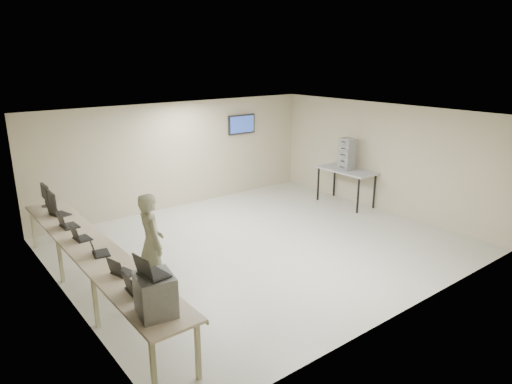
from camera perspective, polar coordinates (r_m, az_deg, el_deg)
room at (r=9.56m, az=0.68°, el=1.34°), size 8.01×7.01×2.81m
workbench at (r=8.08m, az=-19.73°, el=-7.03°), size 0.76×6.00×0.90m
equipment_box at (r=5.80m, az=-12.45°, el=-12.42°), size 0.51×0.56×0.51m
laptop_on_box at (r=5.63m, az=-13.19°, el=-9.62°), size 0.35×0.40×0.29m
laptop_0 at (r=6.39m, az=-14.86°, el=-11.51°), size 0.34×0.41×0.31m
laptop_1 at (r=6.95m, az=-16.61°, el=-9.38°), size 0.35×0.39×0.26m
laptop_2 at (r=7.71m, az=-19.20°, el=-6.98°), size 0.33×0.37×0.26m
laptop_3 at (r=8.42m, az=-21.24°, el=-5.17°), size 0.29×0.35×0.26m
laptop_4 at (r=9.10m, az=-22.66°, el=-3.66°), size 0.33×0.39×0.29m
laptop_5 at (r=9.84m, az=-23.63°, el=-2.30°), size 0.41×0.44×0.29m
monitor_near at (r=10.02m, az=-24.14°, el=-0.96°), size 0.19×0.42×0.42m
monitor_far at (r=10.48m, az=-24.85°, el=-0.15°), size 0.21×0.47×0.47m
soldier at (r=7.96m, az=-12.93°, el=-6.30°), size 0.50×0.69×1.77m
side_table at (r=12.63m, az=11.23°, el=2.47°), size 0.76×1.63×0.98m
storage_bins at (r=12.50m, az=11.30°, el=4.68°), size 0.33×0.36×0.86m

